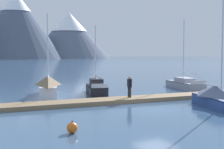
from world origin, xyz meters
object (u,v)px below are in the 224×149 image
sailboat_far_berth (183,84)px  person_on_dock (129,85)px  sailboat_second_berth (48,86)px  sailboat_mid_dock_port (96,88)px  mooring_buoy_channel_marker (72,128)px  sailboat_mid_dock_starboard (220,98)px

sailboat_far_berth → person_on_dock: 11.67m
sailboat_second_berth → sailboat_far_berth: size_ratio=0.99×
sailboat_mid_dock_port → sailboat_far_berth: size_ratio=0.85×
mooring_buoy_channel_marker → sailboat_mid_dock_port: bearing=60.2°
sailboat_second_berth → mooring_buoy_channel_marker: size_ratio=12.26×
person_on_dock → mooring_buoy_channel_marker: 10.74m
sailboat_mid_dock_port → person_on_dock: 5.82m
sailboat_mid_dock_port → sailboat_far_berth: (10.37, -0.18, -0.07)m
sailboat_mid_dock_port → sailboat_far_berth: sailboat_far_berth is taller
sailboat_second_berth → person_on_dock: size_ratio=4.36×
person_on_dock → mooring_buoy_channel_marker: person_on_dock is taller
sailboat_far_berth → sailboat_second_berth: bearing=178.5°
person_on_dock → mooring_buoy_channel_marker: bearing=-136.1°
sailboat_second_berth → sailboat_mid_dock_starboard: (8.45, -11.63, -0.19)m
sailboat_second_berth → sailboat_mid_dock_port: sailboat_second_berth is taller
sailboat_mid_dock_starboard → mooring_buoy_channel_marker: bearing=-171.2°
sailboat_mid_dock_starboard → mooring_buoy_channel_marker: size_ratio=14.32×
person_on_dock → sailboat_far_berth: bearing=28.7°
sailboat_second_berth → mooring_buoy_channel_marker: 13.77m
sailboat_far_berth → person_on_dock: bearing=-151.3°
sailboat_mid_dock_port → sailboat_second_berth: bearing=177.2°
sailboat_second_berth → mooring_buoy_channel_marker: sailboat_second_berth is taller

